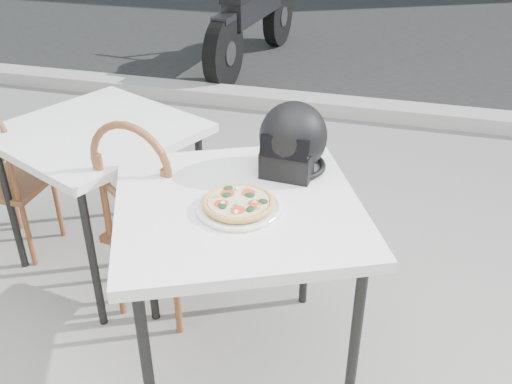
% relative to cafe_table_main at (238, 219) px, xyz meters
% --- Properties ---
extents(street_asphalt, '(30.00, 8.00, 0.00)m').
position_rel_cafe_table_main_xyz_m(street_asphalt, '(0.29, 6.93, -0.75)').
color(street_asphalt, black).
rests_on(street_asphalt, ground).
extents(curb, '(30.00, 0.25, 0.12)m').
position_rel_cafe_table_main_xyz_m(curb, '(0.29, 2.93, -0.69)').
color(curb, '#A9A59E').
rests_on(curb, ground).
extents(cafe_table_main, '(1.15, 1.15, 0.83)m').
position_rel_cafe_table_main_xyz_m(cafe_table_main, '(0.00, 0.00, 0.00)').
color(cafe_table_main, white).
rests_on(cafe_table_main, ground).
extents(plate, '(0.31, 0.31, 0.02)m').
position_rel_cafe_table_main_xyz_m(plate, '(0.02, -0.05, 0.08)').
color(plate, white).
rests_on(plate, cafe_table_main).
extents(pizza, '(0.31, 0.31, 0.03)m').
position_rel_cafe_table_main_xyz_m(pizza, '(0.02, -0.05, 0.10)').
color(pizza, gold).
rests_on(pizza, plate).
extents(helmet, '(0.29, 0.30, 0.27)m').
position_rel_cafe_table_main_xyz_m(helmet, '(0.14, 0.29, 0.20)').
color(helmet, black).
rests_on(helmet, cafe_table_main).
extents(cafe_chair_main, '(0.45, 0.45, 1.03)m').
position_rel_cafe_table_main_xyz_m(cafe_chair_main, '(-0.47, 0.23, -0.18)').
color(cafe_chair_main, brown).
rests_on(cafe_chair_main, ground).
extents(cafe_table_side, '(1.10, 1.10, 0.79)m').
position_rel_cafe_table_main_xyz_m(cafe_table_side, '(-0.87, 0.53, -0.04)').
color(cafe_table_side, white).
rests_on(cafe_table_side, ground).
extents(cafe_chair_side, '(0.36, 0.36, 0.93)m').
position_rel_cafe_table_main_xyz_m(cafe_chair_side, '(-1.41, 0.47, -0.23)').
color(cafe_chair_side, brown).
rests_on(cafe_chair_side, ground).
extents(motorcycle, '(0.58, 2.21, 1.10)m').
position_rel_cafe_table_main_xyz_m(motorcycle, '(-1.05, 4.08, -0.27)').
color(motorcycle, black).
rests_on(motorcycle, street_asphalt).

